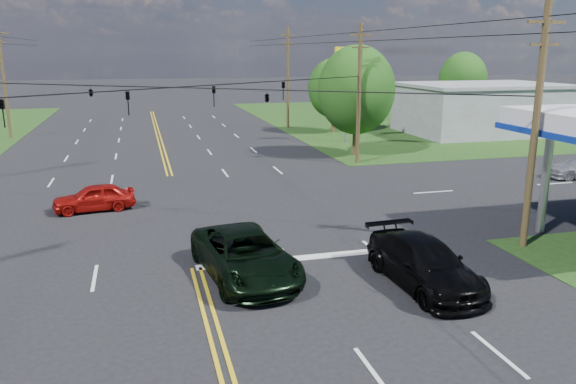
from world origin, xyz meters
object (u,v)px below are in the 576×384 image
object	(u,v)px
tree_right_a	(356,90)
tree_right_b	(334,88)
pole_left_far	(4,80)
tree_far_r	(463,79)
retail_ne	(481,110)
pole_se	(536,125)
pole_right_far	(288,77)
pickup_dkgreen	(245,255)
pole_ne	(359,92)
suv_black	(424,263)

from	to	relation	value
tree_right_a	tree_right_b	bearing A→B (deg)	78.23
pole_left_far	tree_far_r	bearing A→B (deg)	2.44
retail_ne	pole_se	distance (m)	33.72
pole_se	pole_right_far	world-z (taller)	pole_right_far
pole_se	pickup_dkgreen	size ratio (longest dim) A/B	1.63
pole_se	tree_right_b	xyz separation A→B (m)	(3.50, 33.00, -0.70)
pole_left_far	tree_far_r	size ratio (longest dim) A/B	1.31
retail_ne	pole_ne	world-z (taller)	pole_ne
pole_left_far	tree_right_a	size ratio (longest dim) A/B	1.22
pole_left_far	pickup_dkgreen	bearing A→B (deg)	-68.59
retail_ne	pole_se	world-z (taller)	pole_se
pole_se	pole_right_far	distance (m)	37.00
pole_right_far	tree_far_r	xyz separation A→B (m)	(21.00, 2.00, -0.62)
tree_far_r	suv_black	world-z (taller)	tree_far_r
pickup_dkgreen	tree_far_r	bearing A→B (deg)	42.69
pole_left_far	pole_ne	bearing A→B (deg)	-36.16
tree_right_a	tree_right_b	xyz separation A→B (m)	(2.50, 12.00, -0.65)
tree_far_r	pole_left_far	bearing A→B (deg)	-177.56
pole_left_far	tree_right_a	distance (m)	31.39
pole_left_far	tree_right_a	bearing A→B (deg)	-30.65
pole_left_far	suv_black	distance (m)	44.55
tree_right_b	suv_black	distance (m)	36.79
tree_right_a	pole_ne	bearing A→B (deg)	-108.43
tree_far_r	suv_black	bearing A→B (deg)	-122.85
pole_se	pole_ne	xyz separation A→B (m)	(0.00, 18.00, 0.00)
retail_ne	tree_right_a	bearing A→B (deg)	-153.43
retail_ne	tree_right_a	xyz separation A→B (m)	(-16.00, -8.00, 2.67)
pole_left_far	retail_ne	bearing A→B (deg)	-10.54
pole_ne	tree_right_a	xyz separation A→B (m)	(1.00, 3.00, -0.05)
tree_right_b	pickup_dkgreen	bearing A→B (deg)	-114.17
pole_se	tree_far_r	size ratio (longest dim) A/B	1.25
tree_right_b	tree_far_r	xyz separation A→B (m)	(17.50, 6.00, 0.33)
tree_right_a	tree_right_b	distance (m)	12.27
pickup_dkgreen	suv_black	xyz separation A→B (m)	(5.65, -2.23, -0.03)
suv_black	tree_right_b	bearing A→B (deg)	72.45
tree_right_a	pickup_dkgreen	distance (m)	24.91
pole_se	pole_right_far	bearing A→B (deg)	90.00
pole_ne	pole_left_far	distance (m)	32.20
tree_right_a	pickup_dkgreen	bearing A→B (deg)	-120.31
retail_ne	pole_right_far	distance (m)	19.02
pickup_dkgreen	suv_black	bearing A→B (deg)	-29.26
retail_ne	pole_left_far	bearing A→B (deg)	169.46
retail_ne	pole_ne	bearing A→B (deg)	-147.09
retail_ne	pole_se	bearing A→B (deg)	-120.38
tree_far_r	pole_ne	bearing A→B (deg)	-135.00
suv_black	pole_right_far	bearing A→B (deg)	78.78
tree_far_r	pole_se	bearing A→B (deg)	-118.30
tree_right_b	suv_black	world-z (taller)	tree_right_b
pole_ne	pickup_dkgreen	bearing A→B (deg)	-122.05
pole_ne	tree_right_b	distance (m)	15.42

